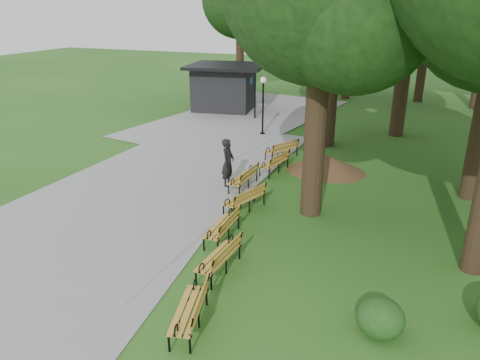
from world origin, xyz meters
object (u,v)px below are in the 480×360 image
at_px(dirt_mound, 326,163).
at_px(bench_1, 219,257).
at_px(bench_3, 244,199).
at_px(person, 228,163).
at_px(bench_6, 281,149).
at_px(bench_4, 243,178).
at_px(bench_2, 222,226).
at_px(bench_0, 189,310).
at_px(lamp_post, 263,94).
at_px(kiosk, 224,87).
at_px(bench_5, 274,162).

xyz_separation_m(dirt_mound, bench_1, (-1.00, -8.88, 0.07)).
bearing_deg(bench_3, bench_1, 30.43).
distance_m(person, bench_6, 4.21).
bearing_deg(bench_4, bench_6, 179.40).
height_order(bench_2, bench_3, same).
bearing_deg(bench_0, person, -176.48).
height_order(dirt_mound, bench_4, bench_4).
height_order(person, bench_6, person).
bearing_deg(bench_1, lamp_post, -162.04).
relative_size(bench_4, bench_6, 1.00).
relative_size(bench_0, bench_6, 1.00).
bearing_deg(kiosk, bench_4, -72.43).
relative_size(dirt_mound, bench_1, 1.48).
bearing_deg(person, bench_2, -161.87).
xyz_separation_m(kiosk, bench_0, (8.28, -20.80, -1.08)).
xyz_separation_m(person, bench_2, (1.56, -4.12, -0.52)).
xyz_separation_m(bench_3, bench_6, (-0.49, 5.97, 0.00)).
bearing_deg(bench_1, bench_6, -169.02).
distance_m(bench_3, bench_6, 6.00).
xyz_separation_m(dirt_mound, bench_4, (-2.57, -3.12, 0.07)).
height_order(bench_0, bench_3, same).
bearing_deg(bench_5, bench_0, 18.57).
distance_m(person, dirt_mound, 4.49).
distance_m(dirt_mound, bench_1, 8.94).
height_order(lamp_post, bench_5, lamp_post).
distance_m(kiosk, bench_3, 16.31).
xyz_separation_m(bench_1, bench_3, (-0.79, 3.90, 0.00)).
xyz_separation_m(person, bench_6, (0.93, 4.08, -0.52)).
relative_size(kiosk, bench_3, 2.55).
bearing_deg(dirt_mound, bench_4, -129.48).
bearing_deg(bench_2, bench_5, -177.52).
xyz_separation_m(person, bench_4, (0.65, -0.04, -0.52)).
xyz_separation_m(bench_4, bench_5, (0.55, 2.21, 0.00)).
xyz_separation_m(bench_3, bench_4, (-0.78, 1.86, 0.00)).
distance_m(dirt_mound, bench_6, 2.50).
bearing_deg(bench_4, dirt_mound, 143.81).
height_order(bench_3, bench_6, same).
height_order(dirt_mound, bench_2, bench_2).
height_order(dirt_mound, bench_5, bench_5).
height_order(kiosk, bench_6, kiosk).
height_order(bench_0, bench_1, same).
bearing_deg(kiosk, bench_1, -75.81).
xyz_separation_m(kiosk, bench_1, (7.96, -18.51, -1.08)).
distance_m(person, lamp_post, 7.88).
distance_m(dirt_mound, bench_5, 2.22).
height_order(person, bench_4, person).
xyz_separation_m(person, kiosk, (-5.75, 12.71, 0.56)).
distance_m(bench_4, bench_6, 4.13).
xyz_separation_m(bench_2, bench_3, (-0.14, 2.23, 0.00)).
bearing_deg(bench_6, bench_0, 34.28).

